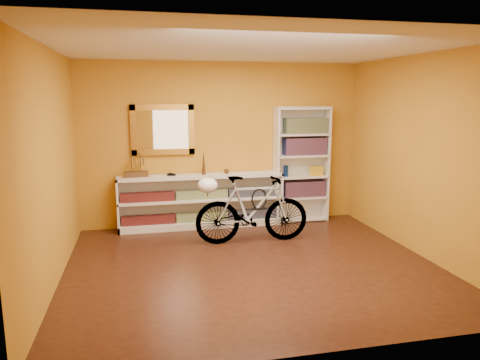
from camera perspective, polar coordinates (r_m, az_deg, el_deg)
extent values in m
cube|color=black|center=(5.67, 1.55, -10.81)|extent=(4.50, 4.00, 0.01)
cube|color=silver|center=(5.31, 1.70, 16.43)|extent=(4.50, 4.00, 0.01)
cube|color=#B67A1B|center=(7.28, -2.22, 4.54)|extent=(4.50, 0.01, 2.60)
cube|color=#B67A1B|center=(5.27, -22.92, 1.42)|extent=(0.01, 4.00, 2.60)
cube|color=#B67A1B|center=(6.27, 22.06, 2.81)|extent=(0.01, 4.00, 2.60)
cube|color=brown|center=(7.11, -9.77, 6.28)|extent=(0.98, 0.06, 0.78)
cube|color=silver|center=(7.65, 4.52, -3.17)|extent=(0.09, 0.02, 0.09)
cube|color=black|center=(7.23, -4.82, -4.65)|extent=(2.50, 0.13, 0.14)
cube|color=navy|center=(7.14, -4.86, -1.83)|extent=(2.50, 0.13, 0.14)
imported|color=black|center=(7.06, -8.69, 0.55)|extent=(0.00, 0.01, 0.00)
cone|color=#50311B|center=(7.08, -4.62, 2.23)|extent=(0.07, 0.07, 0.38)
sphere|color=#50311B|center=(7.16, -1.71, 1.13)|extent=(0.08, 0.08, 0.08)
cube|color=maroon|center=(7.59, 8.05, -1.07)|extent=(0.70, 0.22, 0.26)
cube|color=maroon|center=(7.48, 8.19, 4.26)|extent=(0.70, 0.22, 0.28)
cube|color=#1C5362|center=(7.46, 8.26, 6.82)|extent=(0.70, 0.22, 0.25)
cylinder|color=#163898|center=(7.41, 5.82, 1.15)|extent=(0.08, 0.08, 0.18)
cube|color=maroon|center=(7.40, 6.34, 6.50)|extent=(0.15, 0.15, 0.16)
cube|color=gold|center=(7.58, 9.63, 1.14)|extent=(0.21, 0.16, 0.15)
imported|color=silver|center=(6.38, 1.57, -3.73)|extent=(0.48, 1.67, 0.97)
ellipsoid|color=white|center=(6.20, -4.13, -0.68)|extent=(0.28, 0.27, 0.21)
torus|color=black|center=(6.37, 2.43, -2.41)|extent=(0.23, 0.02, 0.23)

